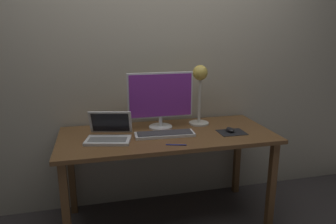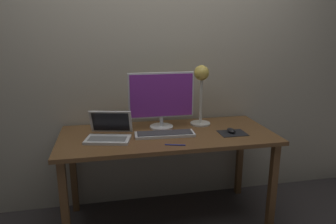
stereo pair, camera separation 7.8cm
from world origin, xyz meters
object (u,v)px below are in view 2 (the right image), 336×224
at_px(monitor, 161,98).
at_px(keyboard_main, 165,134).
at_px(desk_lamp, 201,84).
at_px(mouse, 231,130).
at_px(pen, 174,145).
at_px(laptop, 109,131).

xyz_separation_m(monitor, keyboard_main, (-0.01, -0.19, -0.23)).
relative_size(desk_lamp, mouse, 5.08).
bearing_deg(monitor, pen, -87.96).
bearing_deg(laptop, monitor, 22.41).
bearing_deg(mouse, laptop, 176.05).
bearing_deg(laptop, keyboard_main, -3.25).
height_order(keyboard_main, pen, keyboard_main).
bearing_deg(pen, monitor, 92.04).
distance_m(keyboard_main, pen, 0.21).
bearing_deg(desk_lamp, laptop, -165.24).
bearing_deg(laptop, pen, -28.99).
bearing_deg(pen, desk_lamp, 53.74).
xyz_separation_m(monitor, mouse, (0.49, -0.23, -0.22)).
xyz_separation_m(monitor, desk_lamp, (0.33, 0.03, 0.09)).
relative_size(keyboard_main, laptop, 1.25).
bearing_deg(monitor, desk_lamp, 4.48).
height_order(keyboard_main, desk_lamp, desk_lamp).
distance_m(keyboard_main, mouse, 0.51).
bearing_deg(keyboard_main, laptop, 176.75).
height_order(keyboard_main, laptop, laptop).
distance_m(laptop, desk_lamp, 0.82).
xyz_separation_m(mouse, pen, (-0.48, -0.17, -0.02)).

